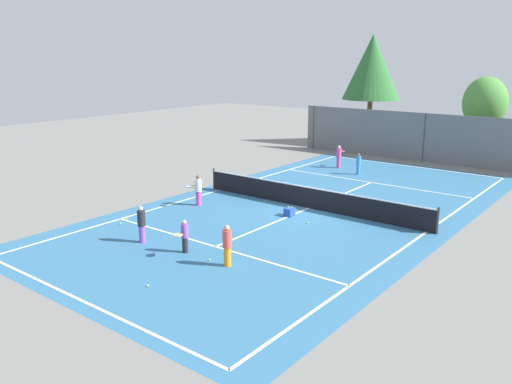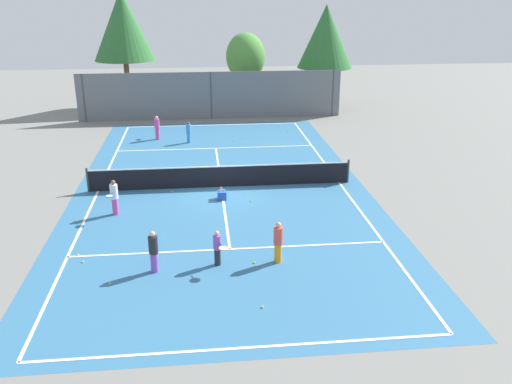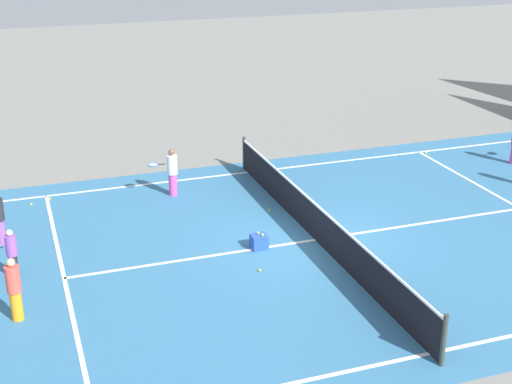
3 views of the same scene
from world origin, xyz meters
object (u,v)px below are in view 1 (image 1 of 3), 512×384
object	(u,v)px
player_2	(142,224)
player_3	(184,236)
tennis_ball_2	(308,223)
tennis_ball_11	(376,214)
player_5	(198,190)
tennis_ball_12	(106,239)
tennis_ball_5	(127,219)
tennis_ball_4	(477,183)
player_1	(358,164)
tennis_ball_6	(265,202)
tennis_ball_13	(120,224)
tennis_ball_10	(401,180)
tennis_ball_9	(148,286)
tennis_ball_0	(415,180)
tennis_ball_3	(209,260)
ball_crate	(289,212)
tennis_ball_8	(294,169)
tennis_ball_1	(336,209)
tennis_ball_7	(407,226)
player_0	(339,156)
player_4	(227,245)

from	to	relation	value
player_2	player_3	bearing A→B (deg)	6.10
tennis_ball_2	tennis_ball_11	xyz separation A→B (m)	(1.70, 2.93, 0.00)
player_5	tennis_ball_12	xyz separation A→B (m)	(0.56, -5.64, -0.72)
tennis_ball_5	tennis_ball_4	bearing A→B (deg)	58.63
player_1	tennis_ball_6	bearing A→B (deg)	-94.62
tennis_ball_13	tennis_ball_4	bearing A→B (deg)	60.13
tennis_ball_5	tennis_ball_10	size ratio (longest dim) A/B	1.00
player_2	tennis_ball_10	world-z (taller)	player_2
tennis_ball_9	tennis_ball_10	size ratio (longest dim) A/B	1.00
player_1	tennis_ball_0	xyz separation A→B (m)	(3.24, 0.58, -0.61)
tennis_ball_4	tennis_ball_3	bearing A→B (deg)	-102.78
player_3	player_1	bearing A→B (deg)	94.00
player_1	tennis_ball_9	size ratio (longest dim) A/B	19.13
tennis_ball_5	tennis_ball_11	distance (m)	10.86
tennis_ball_11	tennis_ball_4	bearing A→B (deg)	78.58
tennis_ball_6	tennis_ball_5	bearing A→B (deg)	-116.91
player_3	player_5	size ratio (longest dim) A/B	0.84
tennis_ball_3	player_5	bearing A→B (deg)	137.16
tennis_ball_2	player_3	bearing A→B (deg)	-106.46
player_1	tennis_ball_5	world-z (taller)	player_1
tennis_ball_6	tennis_ball_13	distance (m)	6.94
tennis_ball_2	tennis_ball_6	bearing A→B (deg)	156.11
tennis_ball_12	tennis_ball_13	xyz separation A→B (m)	(-1.11, 1.55, 0.00)
tennis_ball_9	tennis_ball_12	size ratio (longest dim) A/B	1.00
ball_crate	tennis_ball_8	world-z (taller)	ball_crate
tennis_ball_1	tennis_ball_7	size ratio (longest dim) A/B	1.00
tennis_ball_0	tennis_ball_9	bearing A→B (deg)	-93.15
player_0	tennis_ball_1	xyz separation A→B (m)	(4.48, -8.23, -0.70)
player_5	tennis_ball_6	world-z (taller)	player_5
player_0	tennis_ball_6	xyz separation A→B (m)	(1.20, -9.25, -0.70)
ball_crate	tennis_ball_13	xyz separation A→B (m)	(-4.87, -5.31, -0.15)
player_5	tennis_ball_6	xyz separation A→B (m)	(2.17, 2.31, -0.72)
tennis_ball_7	tennis_ball_12	bearing A→B (deg)	-134.75
player_4	tennis_ball_12	distance (m)	5.45
player_1	tennis_ball_12	size ratio (longest dim) A/B	19.13
player_3	tennis_ball_8	distance (m)	14.84
player_1	player_3	distance (m)	15.32
ball_crate	tennis_ball_13	size ratio (longest dim) A/B	6.45
player_3	tennis_ball_6	xyz separation A→B (m)	(-1.74, 7.03, -0.60)
tennis_ball_2	tennis_ball_10	world-z (taller)	same
tennis_ball_4	tennis_ball_10	size ratio (longest dim) A/B	1.00
tennis_ball_3	tennis_ball_13	distance (m)	5.68
ball_crate	player_3	bearing A→B (deg)	-94.00
player_5	ball_crate	distance (m)	4.53
tennis_ball_11	tennis_ball_1	bearing A→B (deg)	-166.81
player_5	tennis_ball_0	size ratio (longest dim) A/B	21.89
tennis_ball_3	tennis_ball_13	bearing A→B (deg)	173.47
tennis_ball_3	tennis_ball_8	bearing A→B (deg)	113.08
tennis_ball_11	tennis_ball_0	bearing A→B (deg)	98.94
player_2	tennis_ball_6	distance (m)	7.28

